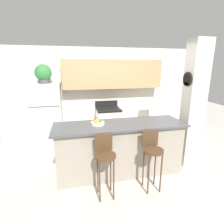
% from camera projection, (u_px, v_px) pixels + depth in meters
% --- Properties ---
extents(ground_plane, '(14.00, 14.00, 0.00)m').
position_uv_depth(ground_plane, '(119.00, 171.00, 3.51)').
color(ground_plane, beige).
extents(wall_back, '(5.60, 0.38, 2.55)m').
position_uv_depth(wall_back, '(107.00, 85.00, 4.96)').
color(wall_back, silver).
rests_on(wall_back, ground_plane).
extents(pillar_right, '(0.38, 0.32, 2.55)m').
position_uv_depth(pillar_right, '(193.00, 106.00, 3.52)').
color(pillar_right, silver).
rests_on(pillar_right, ground_plane).
extents(counter_bar, '(2.46, 0.74, 1.01)m').
position_uv_depth(counter_bar, '(120.00, 148.00, 3.38)').
color(counter_bar, gray).
rests_on(counter_bar, ground_plane).
extents(refrigerator, '(0.74, 0.64, 1.64)m').
position_uv_depth(refrigerator, '(47.00, 115.00, 4.53)').
color(refrigerator, silver).
rests_on(refrigerator, ground_plane).
extents(stove_range, '(0.66, 0.60, 1.07)m').
position_uv_depth(stove_range, '(108.00, 123.00, 4.99)').
color(stove_range, white).
rests_on(stove_range, ground_plane).
extents(bar_stool_left, '(0.33, 0.33, 1.02)m').
position_uv_depth(bar_stool_left, '(105.00, 157.00, 2.71)').
color(bar_stool_left, '#4C331E').
rests_on(bar_stool_left, ground_plane).
extents(bar_stool_right, '(0.33, 0.33, 1.02)m').
position_uv_depth(bar_stool_right, '(152.00, 152.00, 2.88)').
color(bar_stool_right, '#4C331E').
rests_on(bar_stool_right, ground_plane).
extents(potted_plant_on_fridge, '(0.40, 0.40, 0.46)m').
position_uv_depth(potted_plant_on_fridge, '(43.00, 73.00, 4.26)').
color(potted_plant_on_fridge, '#4C4C51').
rests_on(potted_plant_on_fridge, refrigerator).
extents(fruit_bowl, '(0.25, 0.25, 0.12)m').
position_uv_depth(fruit_bowl, '(97.00, 123.00, 3.20)').
color(fruit_bowl, silver).
rests_on(fruit_bowl, counter_bar).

